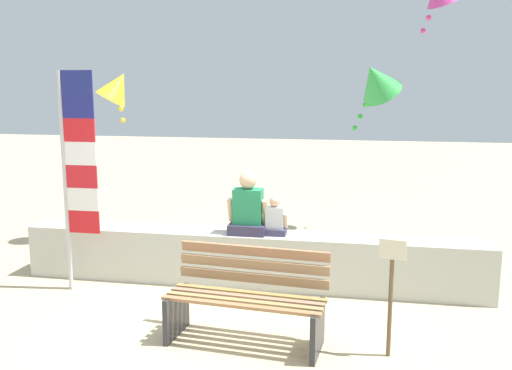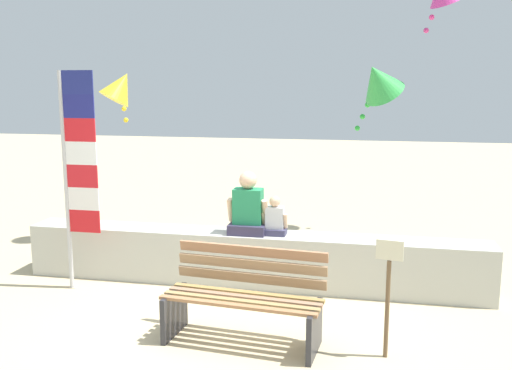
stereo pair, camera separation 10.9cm
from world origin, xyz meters
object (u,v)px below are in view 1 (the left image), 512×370
object	(u,v)px
person_child	(275,219)
kite_green	(376,81)
park_bench	(247,300)
sign_post	(391,287)
person_adult	(248,209)
kite_yellow	(117,87)
flag_banner	(75,164)

from	to	relation	value
person_child	kite_green	xyz separation A→B (m)	(1.18, 1.96, 1.67)
park_bench	sign_post	bearing A→B (deg)	-3.17
person_adult	kite_yellow	xyz separation A→B (m)	(-2.68, 2.30, 1.46)
park_bench	person_adult	xyz separation A→B (m)	(-0.29, 1.52, 0.55)
park_bench	person_adult	distance (m)	1.64
flag_banner	kite_yellow	xyz separation A→B (m)	(-0.72, 2.84, 0.88)
sign_post	person_adult	bearing A→B (deg)	135.62
person_adult	person_child	distance (m)	0.35
person_child	kite_green	bearing A→B (deg)	58.87
person_adult	kite_green	size ratio (longest dim) A/B	0.68
person_child	kite_yellow	distance (m)	4.10
park_bench	kite_green	bearing A→B (deg)	70.71
person_adult	sign_post	distance (m)	2.30
kite_yellow	sign_post	size ratio (longest dim) A/B	0.84
park_bench	person_child	xyz separation A→B (m)	(0.04, 1.52, 0.43)
park_bench	sign_post	distance (m)	1.36
person_child	sign_post	distance (m)	2.07
kite_green	kite_yellow	bearing A→B (deg)	175.29
person_adult	sign_post	size ratio (longest dim) A/B	0.70
person_adult	person_child	bearing A→B (deg)	0.06
park_bench	person_child	bearing A→B (deg)	88.68
person_child	kite_yellow	xyz separation A→B (m)	(-3.01, 2.30, 1.57)
kite_green	sign_post	world-z (taller)	kite_green
sign_post	park_bench	bearing A→B (deg)	176.83
person_adult	flag_banner	distance (m)	2.11
person_child	kite_green	distance (m)	2.83
flag_banner	kite_green	world-z (taller)	kite_green
person_child	flag_banner	world-z (taller)	flag_banner
flag_banner	sign_post	world-z (taller)	flag_banner
kite_green	sign_post	size ratio (longest dim) A/B	1.03
park_bench	kite_green	world-z (taller)	kite_green
park_bench	kite_green	xyz separation A→B (m)	(1.22, 3.48, 2.10)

